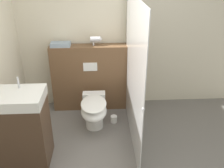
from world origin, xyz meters
TOP-DOWN VIEW (x-y plane):
  - wall_back at (0.00, 1.91)m, footprint 8.00×0.06m
  - partition_panel at (-0.21, 1.73)m, footprint 1.28×0.25m
  - shower_glass at (0.39, 0.98)m, footprint 0.04×1.81m
  - toilet at (-0.16, 1.09)m, footprint 0.38×0.66m
  - sink_vanity at (-1.00, 0.45)m, footprint 0.60×0.48m
  - hair_drier at (-0.10, 1.74)m, footprint 0.19×0.09m
  - folded_towel at (-0.66, 1.71)m, footprint 0.30×0.18m
  - spare_toilet_roll at (0.15, 1.22)m, footprint 0.10×0.10m

SIDE VIEW (x-z plane):
  - spare_toilet_roll at x=0.15m, z-range 0.00..0.11m
  - toilet at x=-0.16m, z-range 0.07..0.55m
  - sink_vanity at x=-1.00m, z-range -0.07..1.04m
  - partition_panel at x=-0.21m, z-range 0.00..1.11m
  - shower_glass at x=0.39m, z-range 0.00..1.94m
  - folded_towel at x=-0.66m, z-range 1.11..1.17m
  - hair_drier at x=-0.10m, z-range 1.14..1.28m
  - wall_back at x=0.00m, z-range 0.00..2.50m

